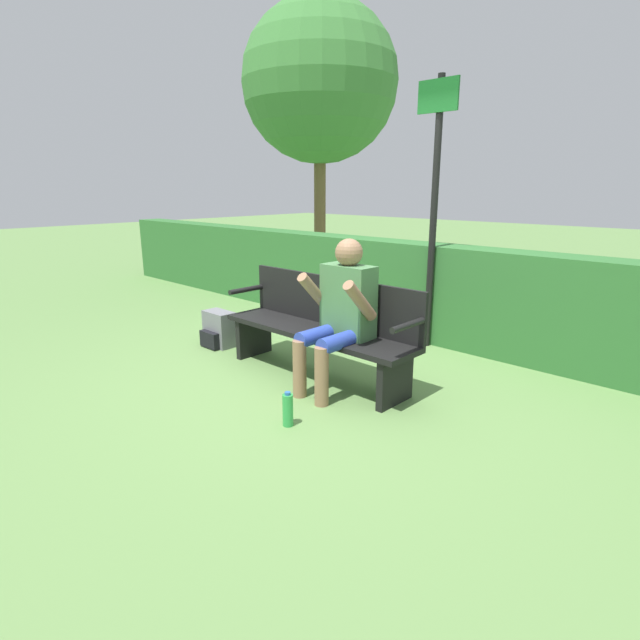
{
  "coord_description": "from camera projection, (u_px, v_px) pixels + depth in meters",
  "views": [
    {
      "loc": [
        2.91,
        -3.01,
        1.65
      ],
      "look_at": [
        0.15,
        -0.1,
        0.57
      ],
      "focal_mm": 28.0,
      "sensor_mm": 36.0,
      "label": 1
    }
  ],
  "objects": [
    {
      "name": "backpack",
      "position": [
        218.0,
        330.0,
        5.27
      ],
      "size": [
        0.35,
        0.26,
        0.37
      ],
      "color": "slate",
      "rests_on": "ground"
    },
    {
      "name": "ground_plane",
      "position": [
        316.0,
        376.0,
        4.47
      ],
      "size": [
        40.0,
        40.0,
        0.0
      ],
      "primitive_type": "plane",
      "color": "#668E4C"
    },
    {
      "name": "hedge_back",
      "position": [
        423.0,
        291.0,
        5.53
      ],
      "size": [
        12.0,
        0.42,
        1.05
      ],
      "color": "#337033",
      "rests_on": "ground"
    },
    {
      "name": "signpost",
      "position": [
        434.0,
        197.0,
        4.93
      ],
      "size": [
        0.43,
        0.09,
        2.66
      ],
      "color": "black",
      "rests_on": "ground"
    },
    {
      "name": "water_bottle",
      "position": [
        288.0,
        410.0,
        3.52
      ],
      "size": [
        0.08,
        0.08,
        0.26
      ],
      "color": "green",
      "rests_on": "ground"
    },
    {
      "name": "tree",
      "position": [
        320.0,
        83.0,
        9.27
      ],
      "size": [
        2.91,
        2.91,
        4.97
      ],
      "color": "brown",
      "rests_on": "ground"
    },
    {
      "name": "park_bench",
      "position": [
        321.0,
        326.0,
        4.4
      ],
      "size": [
        1.95,
        0.45,
        0.88
      ],
      "color": "black",
      "rests_on": "ground"
    },
    {
      "name": "person_seated",
      "position": [
        341.0,
        309.0,
        4.03
      ],
      "size": [
        0.57,
        0.61,
        1.24
      ],
      "color": "#4C7F4C",
      "rests_on": "ground"
    }
  ]
}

